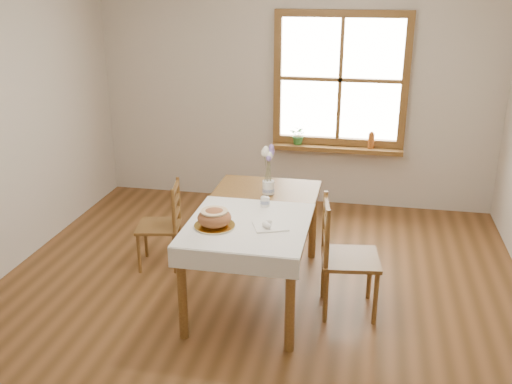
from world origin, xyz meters
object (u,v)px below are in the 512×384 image
(dining_table, at_px, (256,219))
(bread_plate, at_px, (215,226))
(chair_right, at_px, (350,257))
(flower_vase, at_px, (268,188))
(chair_left, at_px, (158,225))

(dining_table, bearing_deg, bread_plate, -118.80)
(chair_right, relative_size, bread_plate, 3.18)
(dining_table, relative_size, flower_vase, 14.19)
(chair_right, xyz_separation_m, flower_vase, (-0.73, 0.48, 0.34))
(bread_plate, height_order, flower_vase, flower_vase)
(bread_plate, relative_size, flower_vase, 2.60)
(chair_left, relative_size, bread_plate, 2.72)
(chair_left, height_order, flower_vase, flower_vase)
(bread_plate, distance_m, flower_vase, 0.82)
(chair_right, bearing_deg, chair_left, 68.27)
(chair_left, height_order, bread_plate, chair_left)
(chair_left, bearing_deg, chair_right, 64.97)
(dining_table, distance_m, flower_vase, 0.39)
(bread_plate, bearing_deg, flower_vase, 71.14)
(dining_table, bearing_deg, chair_left, 162.14)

